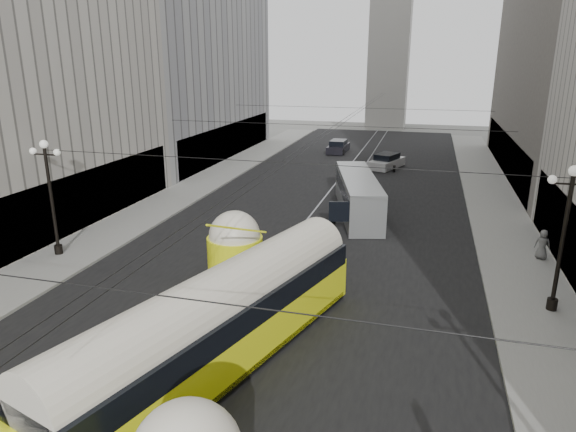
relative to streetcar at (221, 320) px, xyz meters
The scene contains 15 objects.
road 22.13m from the streetcar, 90.82° to the left, with size 20.00×85.00×0.02m, color black.
sidewalk_left 28.42m from the streetcar, 115.74° to the left, with size 4.00×72.00×0.15m, color gray.
sidewalk_right 28.15m from the streetcar, 65.43° to the left, with size 4.00×72.00×0.15m, color gray.
rail_left 22.15m from the streetcar, 92.77° to the left, with size 0.12×85.00×0.04m, color gray.
rail_right 22.13m from the streetcar, 88.87° to the left, with size 0.12×85.00×0.04m, color gray.
building_left_far 44.48m from the streetcar, 118.41° to the left, with size 12.60×28.60×28.60m.
distant_tower 70.78m from the streetcar, 90.26° to the left, with size 6.00×6.00×31.36m.
lamppost_left_mid 15.08m from the streetcar, 149.69° to the left, with size 1.86×0.44×6.37m.
lamppost_right_mid 14.55m from the streetcar, 31.58° to the left, with size 1.86×0.44×6.37m.
catenary 21.43m from the streetcar, 90.54° to the left, with size 25.00×72.00×0.23m.
streetcar is the anchor object (origin of this frame).
city_bus 20.17m from the streetcar, 84.15° to the left, with size 4.88×11.17×2.75m.
sedan_white_far 36.75m from the streetcar, 85.80° to the left, with size 3.46×5.12×1.50m.
sedan_dark_far 44.40m from the streetcar, 94.61° to the left, with size 2.06×4.71×1.47m.
pedestrian_sidewalk_right 19.01m from the streetcar, 46.97° to the left, with size 0.80×0.49×1.63m, color slate.
Camera 1 is at (6.86, -4.46, 10.62)m, focal length 32.00 mm.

